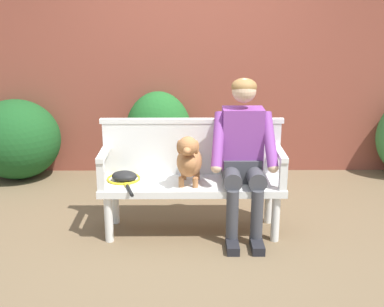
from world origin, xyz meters
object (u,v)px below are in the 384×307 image
baseball_glove (124,176)px  person_seated (243,151)px  garden_bench (192,189)px  dog_on_bench (189,159)px  tennis_racket (124,180)px

baseball_glove → person_seated: bearing=11.8°
garden_bench → dog_on_bench: dog_on_bench is taller
baseball_glove → dog_on_bench: bearing=4.4°
dog_on_bench → baseball_glove: bearing=171.2°
tennis_racket → baseball_glove: baseball_glove is taller
garden_bench → tennis_racket: 0.58m
garden_bench → person_seated: bearing=-1.4°
person_seated → dog_on_bench: (-0.45, -0.06, -0.05)m
garden_bench → tennis_racket: tennis_racket is taller
dog_on_bench → tennis_racket: bearing=169.8°
person_seated → baseball_glove: bearing=178.7°
garden_bench → dog_on_bench: (-0.03, -0.07, 0.29)m
person_seated → baseball_glove: size_ratio=6.05×
person_seated → dog_on_bench: bearing=-172.3°
garden_bench → tennis_racket: (-0.58, 0.03, 0.07)m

